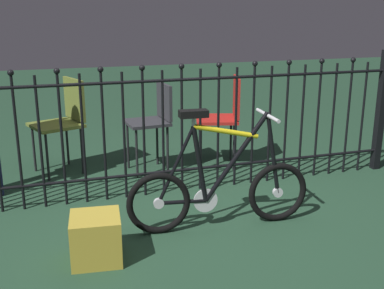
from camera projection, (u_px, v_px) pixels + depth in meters
name	position (u px, v px, depth m)	size (l,w,h in m)	color
ground_plane	(186.00, 221.00, 3.66)	(20.00, 20.00, 0.00)	#22422D
iron_fence	(159.00, 128.00, 4.04)	(4.44, 0.07, 1.19)	black
bicycle	(220.00, 188.00, 3.48)	(1.37, 0.40, 0.90)	black
chair_red	(225.00, 112.00, 4.82)	(0.51, 0.51, 0.91)	black
chair_olive	(64.00, 116.00, 4.64)	(0.56, 0.56, 0.91)	black
chair_charcoal	(154.00, 117.00, 4.66)	(0.43, 0.42, 0.86)	black
display_crate	(96.00, 238.00, 3.06)	(0.31, 0.31, 0.30)	#B29933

